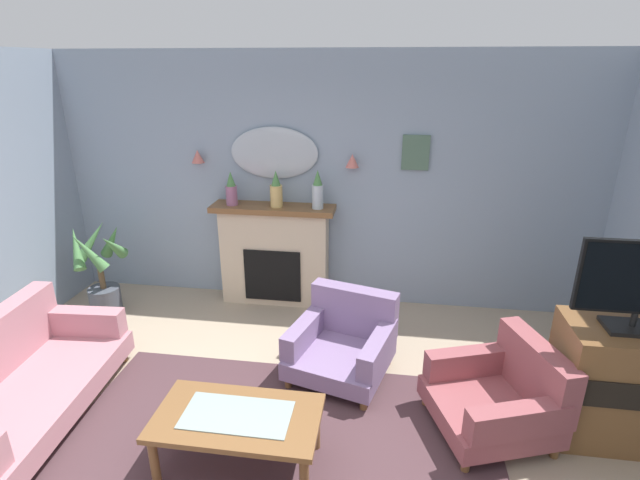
# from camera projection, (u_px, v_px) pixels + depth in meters

# --- Properties ---
(wall_back) EXTENTS (6.91, 0.10, 2.77)m
(wall_back) POSITION_uv_depth(u_px,v_px,m) (324.00, 183.00, 5.22)
(wall_back) COLOR #8C9EB2
(wall_back) RESTS_ON ground
(patterned_rug) EXTENTS (3.20, 2.40, 0.01)m
(patterned_rug) POSITION_uv_depth(u_px,v_px,m) (270.00, 471.00, 3.23)
(patterned_rug) COLOR #4C3338
(patterned_rug) RESTS_ON ground
(fireplace) EXTENTS (1.36, 0.36, 1.16)m
(fireplace) POSITION_uv_depth(u_px,v_px,m) (275.00, 256.00, 5.37)
(fireplace) COLOR beige
(fireplace) RESTS_ON ground
(mantel_vase_left) EXTENTS (0.12, 0.12, 0.37)m
(mantel_vase_left) POSITION_uv_depth(u_px,v_px,m) (231.00, 190.00, 5.14)
(mantel_vase_left) COLOR #9E6084
(mantel_vase_left) RESTS_ON fireplace
(mantel_vase_centre) EXTENTS (0.13, 0.13, 0.40)m
(mantel_vase_centre) POSITION_uv_depth(u_px,v_px,m) (276.00, 191.00, 5.07)
(mantel_vase_centre) COLOR tan
(mantel_vase_centre) RESTS_ON fireplace
(mantel_vase_right) EXTENTS (0.12, 0.12, 0.42)m
(mantel_vase_right) POSITION_uv_depth(u_px,v_px,m) (318.00, 191.00, 5.00)
(mantel_vase_right) COLOR silver
(mantel_vase_right) RESTS_ON fireplace
(wall_mirror) EXTENTS (0.96, 0.06, 0.56)m
(wall_mirror) POSITION_uv_depth(u_px,v_px,m) (274.00, 153.00, 5.10)
(wall_mirror) COLOR #B2BCC6
(wall_sconce_left) EXTENTS (0.14, 0.14, 0.14)m
(wall_sconce_left) POSITION_uv_depth(u_px,v_px,m) (198.00, 156.00, 5.19)
(wall_sconce_left) COLOR #D17066
(wall_sconce_right) EXTENTS (0.14, 0.14, 0.14)m
(wall_sconce_right) POSITION_uv_depth(u_px,v_px,m) (352.00, 161.00, 4.96)
(wall_sconce_right) COLOR #D17066
(framed_picture) EXTENTS (0.28, 0.03, 0.36)m
(framed_picture) POSITION_uv_depth(u_px,v_px,m) (416.00, 153.00, 4.89)
(framed_picture) COLOR #4C6B56
(coffee_table) EXTENTS (1.10, 0.60, 0.45)m
(coffee_table) POSITION_uv_depth(u_px,v_px,m) (238.00, 422.00, 3.14)
(coffee_table) COLOR brown
(coffee_table) RESTS_ON ground
(floral_couch) EXTENTS (0.98, 1.77, 0.76)m
(floral_couch) POSITION_uv_depth(u_px,v_px,m) (15.00, 382.00, 3.64)
(floral_couch) COLOR #B77A84
(floral_couch) RESTS_ON ground
(armchair_near_fireplace) EXTENTS (1.04, 1.02, 0.71)m
(armchair_near_fireplace) POSITION_uv_depth(u_px,v_px,m) (502.00, 394.00, 3.52)
(armchair_near_fireplace) COLOR #934C51
(armchair_near_fireplace) RESTS_ON ground
(armchair_by_coffee_table) EXTENTS (0.99, 1.01, 0.71)m
(armchair_by_coffee_table) POSITION_uv_depth(u_px,v_px,m) (344.00, 340.00, 4.21)
(armchair_by_coffee_table) COLOR gray
(armchair_by_coffee_table) RESTS_ON ground
(tv_cabinet) EXTENTS (0.80, 0.57, 0.90)m
(tv_cabinet) POSITION_uv_depth(u_px,v_px,m) (616.00, 382.00, 3.43)
(tv_cabinet) COLOR brown
(tv_cabinet) RESTS_ON ground
(potted_plant_tall_palm) EXTENTS (0.60, 0.62, 1.02)m
(potted_plant_tall_palm) POSITION_uv_depth(u_px,v_px,m) (101.00, 272.00, 5.15)
(potted_plant_tall_palm) COLOR #474C56
(potted_plant_tall_palm) RESTS_ON ground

